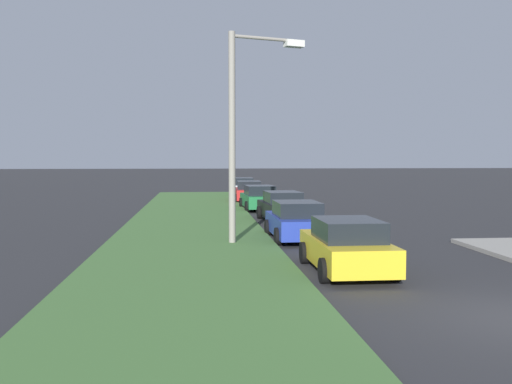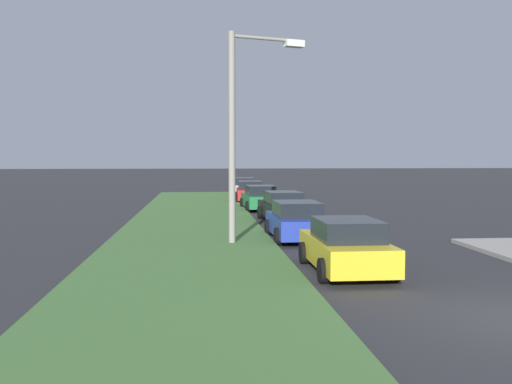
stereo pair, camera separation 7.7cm
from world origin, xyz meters
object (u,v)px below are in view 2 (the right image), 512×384
Objects in this scene: parked_car_yellow at (346,246)px; parked_car_black at (283,207)px; parked_car_green at (260,198)px; parked_car_blue at (296,221)px; parked_car_red at (250,192)px; streetlight at (241,122)px; parked_car_silver at (244,187)px.

parked_car_yellow is 0.98× the size of parked_car_black.
parked_car_blue is at bearing 177.84° from parked_car_green.
parked_car_green is 6.43m from parked_car_red.
streetlight is at bearing 116.17° from parked_car_blue.
streetlight is at bearing 25.52° from parked_car_yellow.
parked_car_red is at bearing -5.70° from streetlight.
parked_car_green is at bearing -179.00° from parked_car_silver.
streetlight is (-19.98, 2.00, 3.67)m from parked_car_red.
parked_car_red is (6.43, 0.07, 0.00)m from parked_car_green.
parked_car_silver is (6.50, -0.06, 0.00)m from parked_car_red.
parked_car_black is 1.01× the size of parked_car_silver.
parked_car_blue is 1.00× the size of parked_car_silver.
parked_car_green is 14.20m from streetlight.
parked_car_blue and parked_car_black have the same top height.
parked_car_green is at bearing 1.18° from parked_car_yellow.
parked_car_black is (12.65, -0.06, 0.00)m from parked_car_yellow.
streetlight is at bearing 176.61° from parked_car_red.
parked_car_yellow is 6.81m from streetlight.
parked_car_green is at bearing 1.58° from parked_car_black.
streetlight is (-26.48, 2.06, 3.67)m from parked_car_silver.
parked_car_black is at bearing -177.56° from parked_car_silver.
parked_car_black and parked_car_red have the same top height.
streetlight is (-1.10, 2.16, 3.67)m from parked_car_blue.
parked_car_black is 19.01m from parked_car_silver.
parked_car_silver is (19.01, 0.49, 0.00)m from parked_car_black.
parked_car_red is 20.41m from streetlight.
streetlight reaches higher than parked_car_green.
parked_car_green is 1.00× the size of parked_car_red.
streetlight is at bearing 176.53° from parked_car_silver.
parked_car_blue is at bearing -178.79° from parked_car_silver.
parked_car_red is (12.51, 0.55, 0.00)m from parked_car_black.
parked_car_silver is at bearing 0.67° from parked_car_yellow.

